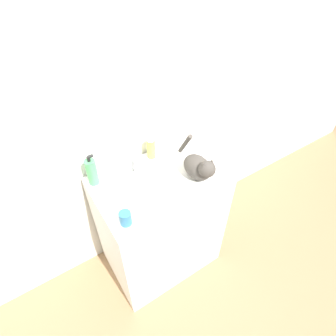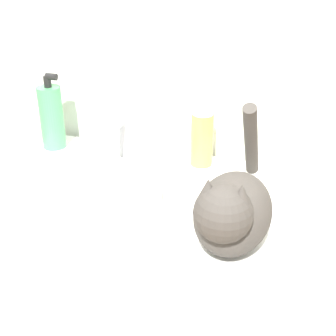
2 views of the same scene
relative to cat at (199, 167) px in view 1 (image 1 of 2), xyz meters
The scene contains 9 objects.
ground_plane 1.03m from the cat, 143.26° to the right, with size 8.00×8.00×0.00m, color #997551.
wall_back 0.56m from the cat, 117.65° to the left, with size 6.00×0.05×2.50m.
vanity_cabinet 0.59m from the cat, 154.25° to the left, with size 0.80×0.58×0.90m.
sink_basin 0.34m from the cat, 165.68° to the left, with size 0.30×0.30×0.04m.
faucet 0.40m from the cat, 143.92° to the left, with size 0.20×0.11×0.14m.
cat is the anchor object (origin of this frame).
soap_bottle 0.65m from the cat, 151.45° to the left, with size 0.06×0.06×0.21m.
spray_bottle 0.36m from the cat, 113.51° to the left, with size 0.06×0.06×0.18m.
cup 0.55m from the cat, behind, with size 0.06×0.06×0.08m.
Camera 1 is at (-0.58, -0.73, 2.05)m, focal length 28.00 mm.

